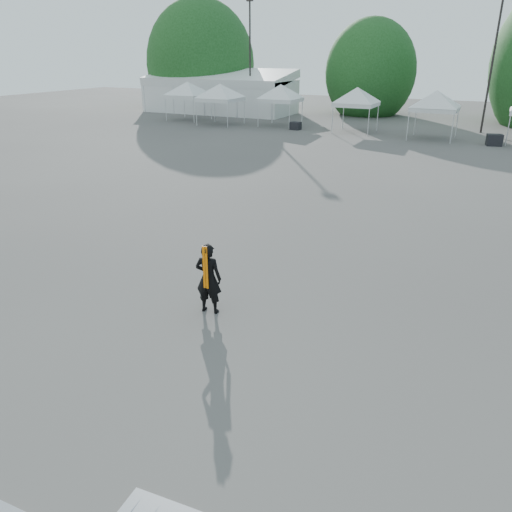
% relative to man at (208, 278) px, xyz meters
% --- Properties ---
extents(ground, '(120.00, 120.00, 0.00)m').
position_rel_man_xyz_m(ground, '(0.95, 1.84, -0.88)').
color(ground, '#474442').
rests_on(ground, ground).
extents(marquee, '(15.00, 6.25, 4.23)m').
position_rel_man_xyz_m(marquee, '(-21.05, 36.84, 1.09)').
color(marquee, silver).
rests_on(marquee, ground).
extents(light_pole_west, '(0.60, 0.25, 10.30)m').
position_rel_man_xyz_m(light_pole_west, '(-17.05, 35.84, 4.89)').
color(light_pole_west, black).
rests_on(light_pole_west, ground).
extents(light_pole_east, '(0.60, 0.25, 9.80)m').
position_rel_man_xyz_m(light_pole_east, '(3.95, 33.84, 4.64)').
color(light_pole_east, black).
rests_on(light_pole_east, ground).
extents(tree_far_w, '(4.80, 4.80, 7.30)m').
position_rel_man_xyz_m(tree_far_w, '(-25.05, 39.84, 3.66)').
color(tree_far_w, '#382314').
rests_on(tree_far_w, ground).
extents(tree_mid_w, '(4.16, 4.16, 6.33)m').
position_rel_man_xyz_m(tree_mid_w, '(-7.05, 41.84, 3.05)').
color(tree_mid_w, '#382314').
rests_on(tree_mid_w, ground).
extents(tent_a, '(4.44, 4.44, 3.88)m').
position_rel_man_xyz_m(tent_a, '(-20.50, 30.31, 2.18)').
color(tent_a, silver).
rests_on(tent_a, ground).
extents(tent_b, '(4.49, 4.49, 3.88)m').
position_rel_man_xyz_m(tent_b, '(-16.35, 28.89, 2.18)').
color(tent_b, silver).
rests_on(tent_b, ground).
extents(tent_c, '(4.24, 4.24, 3.88)m').
position_rel_man_xyz_m(tent_c, '(-11.51, 30.50, 2.18)').
color(tent_c, silver).
rests_on(tent_c, ground).
extents(tent_d, '(4.22, 4.22, 3.88)m').
position_rel_man_xyz_m(tent_d, '(-4.91, 29.85, 2.18)').
color(tent_d, silver).
rests_on(tent_d, ground).
extents(tent_e, '(4.42, 4.42, 3.88)m').
position_rel_man_xyz_m(tent_e, '(0.95, 29.03, 2.18)').
color(tent_e, silver).
rests_on(tent_e, ground).
extents(man, '(0.69, 0.51, 1.75)m').
position_rel_man_xyz_m(man, '(0.00, 0.00, 0.00)').
color(man, black).
rests_on(man, ground).
extents(crate_west, '(0.85, 0.70, 0.61)m').
position_rel_man_xyz_m(crate_west, '(-9.49, 28.94, -0.57)').
color(crate_west, black).
rests_on(crate_west, ground).
extents(crate_mid, '(1.10, 0.93, 0.74)m').
position_rel_man_xyz_m(crate_mid, '(5.11, 28.03, -0.51)').
color(crate_mid, black).
rests_on(crate_mid, ground).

